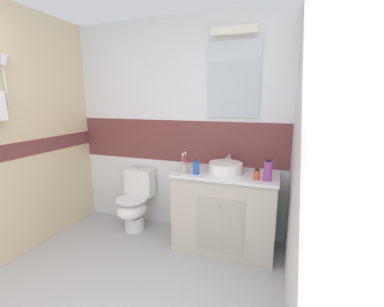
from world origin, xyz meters
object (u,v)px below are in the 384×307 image
at_px(toilet, 135,202).
at_px(soap_dispenser, 196,168).
at_px(mouthwash_bottle, 268,171).
at_px(lotion_bottle_short, 257,174).
at_px(sink_basin, 226,167).
at_px(toothbrush_cup, 184,168).

height_order(toilet, soap_dispenser, soap_dispenser).
distance_m(toilet, mouthwash_bottle, 1.67).
xyz_separation_m(toilet, lotion_bottle_short, (1.45, -0.18, 0.55)).
bearing_deg(sink_basin, toothbrush_cup, -158.82).
relative_size(sink_basin, toilet, 0.52).
distance_m(sink_basin, toilet, 1.26).
distance_m(sink_basin, soap_dispenser, 0.31).
bearing_deg(mouthwash_bottle, soap_dispenser, -179.20).
distance_m(toothbrush_cup, soap_dispenser, 0.13).
distance_m(soap_dispenser, lotion_bottle_short, 0.60).
bearing_deg(toothbrush_cup, lotion_bottle_short, 1.12).
height_order(sink_basin, mouthwash_bottle, mouthwash_bottle).
distance_m(sink_basin, mouthwash_bottle, 0.45).
height_order(sink_basin, lotion_bottle_short, sink_basin).
relative_size(soap_dispenser, lotion_bottle_short, 1.57).
bearing_deg(toilet, toothbrush_cup, -14.63).
bearing_deg(soap_dispenser, sink_basin, 29.34).
height_order(toilet, lotion_bottle_short, lotion_bottle_short).
xyz_separation_m(sink_basin, lotion_bottle_short, (0.33, -0.14, -0.01)).
bearing_deg(lotion_bottle_short, sink_basin, 156.72).
bearing_deg(sink_basin, soap_dispenser, -150.66).
bearing_deg(toothbrush_cup, mouthwash_bottle, 0.76).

